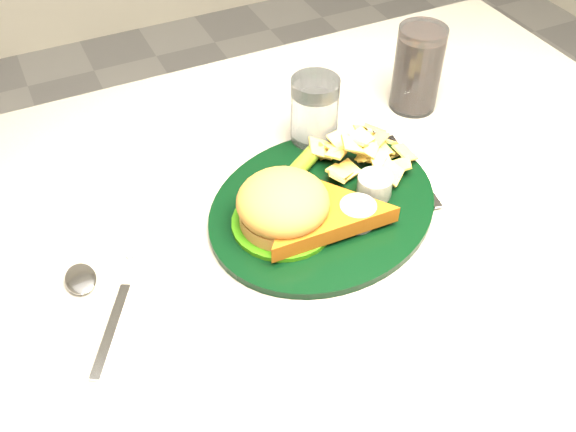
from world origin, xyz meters
The scene contains 7 objects.
table centered at (0.00, 0.00, 0.38)m, with size 1.20×0.80×0.75m, color gray, non-canonical shape.
dinner_plate centered at (0.04, 0.00, 0.79)m, with size 0.32×0.27×0.07m, color black, non-canonical shape.
water_glass centered at (0.09, 0.13, 0.80)m, with size 0.07×0.07×0.11m, color white.
cola_glass centered at (0.27, 0.14, 0.82)m, with size 0.07×0.07×0.13m, color black.
fork_napkin centered at (0.18, 0.00, 0.76)m, with size 0.12×0.16×0.01m, color white, non-canonical shape.
spoon centered at (-0.26, -0.07, 0.76)m, with size 0.05×0.17×0.01m, color silver, non-canonical shape.
wrapped_straw centered at (-0.13, 0.10, 0.75)m, with size 0.23×0.08×0.01m, color white, non-canonical shape.
Camera 1 is at (-0.27, -0.53, 1.33)m, focal length 40.00 mm.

